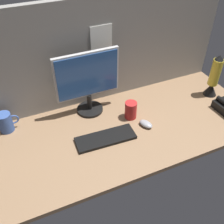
% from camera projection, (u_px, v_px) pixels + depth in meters
% --- Properties ---
extents(ground_plane, '(1.80, 0.80, 0.03)m').
position_uv_depth(ground_plane, '(124.00, 128.00, 1.75)').
color(ground_plane, '#8C6B4C').
extents(cubicle_wall_back, '(1.80, 0.06, 0.72)m').
position_uv_depth(cubicle_wall_back, '(101.00, 51.00, 1.77)').
color(cubicle_wall_back, gray).
rests_on(cubicle_wall_back, ground_plane).
extents(monitor, '(0.43, 0.18, 0.44)m').
position_uv_depth(monitor, '(88.00, 80.00, 1.72)').
color(monitor, black).
rests_on(monitor, ground_plane).
extents(keyboard, '(0.38, 0.15, 0.02)m').
position_uv_depth(keyboard, '(106.00, 138.00, 1.64)').
color(keyboard, black).
rests_on(keyboard, ground_plane).
extents(mouse, '(0.09, 0.11, 0.03)m').
position_uv_depth(mouse, '(146.00, 124.00, 1.73)').
color(mouse, '#99999E').
rests_on(mouse, ground_plane).
extents(mug_red_plastic, '(0.08, 0.08, 0.12)m').
position_uv_depth(mug_red_plastic, '(131.00, 110.00, 1.77)').
color(mug_red_plastic, red).
rests_on(mug_red_plastic, ground_plane).
extents(mug_ceramic_blue, '(0.13, 0.09, 0.13)m').
position_uv_depth(mug_ceramic_blue, '(6.00, 122.00, 1.67)').
color(mug_ceramic_blue, '#38569E').
rests_on(mug_ceramic_blue, ground_plane).
extents(lava_lamp, '(0.10, 0.10, 0.33)m').
position_uv_depth(lava_lamp, '(214.00, 79.00, 1.93)').
color(lava_lamp, black).
rests_on(lava_lamp, ground_plane).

